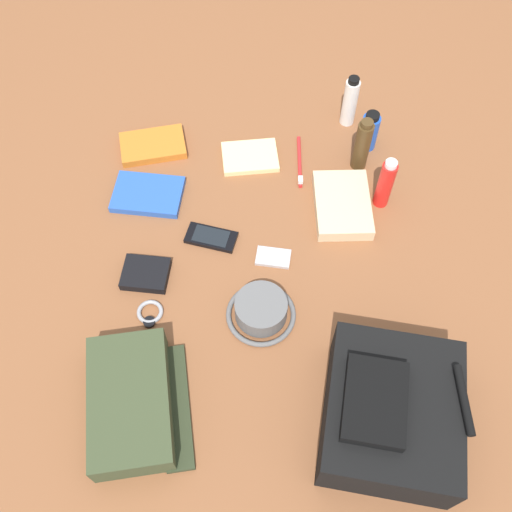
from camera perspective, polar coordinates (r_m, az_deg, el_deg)
The scene contains 17 objects.
ground_plane at distance 1.48m, azimuth 0.00°, elevation -1.04°, with size 2.64×2.02×0.02m, color brown.
backpack at distance 1.27m, azimuth 12.71°, elevation -14.39°, with size 0.35×0.32×0.16m.
toiletry_pouch at distance 1.31m, azimuth -11.69°, elevation -13.55°, with size 0.30×0.24×0.08m.
bucket_hat at distance 1.38m, azimuth 0.48°, elevation -5.23°, with size 0.16×0.16×0.06m.
toothpaste_tube at distance 1.72m, azimuth 8.97°, elevation 14.37°, with size 0.04×0.04×0.16m.
deodorant_spray at distance 1.68m, azimuth 10.77°, elevation 11.63°, with size 0.05×0.05×0.12m.
cologne_bottle at distance 1.61m, azimuth 10.12°, elevation 10.40°, with size 0.04×0.04×0.17m.
sunscreen_spray at distance 1.54m, azimuth 12.25°, elevation 6.77°, with size 0.04×0.04×0.16m.
paperback_novel at distance 1.70m, azimuth -9.81°, elevation 10.33°, with size 0.14×0.19×0.02m.
travel_guidebook at distance 1.60m, azimuth -10.28°, elevation 5.79°, with size 0.15×0.19×0.02m.
cell_phone at distance 1.50m, azimuth -4.31°, elevation 1.79°, with size 0.09×0.14×0.01m.
media_player at distance 1.47m, azimuth 1.64°, elevation -0.13°, with size 0.07×0.09×0.01m.
wristwatch at distance 1.42m, azimuth -10.10°, elevation -5.41°, with size 0.07×0.06×0.01m.
toothbrush at distance 1.64m, azimuth 4.19°, elevation 8.75°, with size 0.17×0.02×0.02m.
wallet at distance 1.46m, azimuth -10.50°, elevation -1.68°, with size 0.09×0.11×0.02m, color black.
notepad at distance 1.65m, azimuth -0.58°, elevation 9.44°, with size 0.11×0.15×0.02m, color beige.
folded_towel at distance 1.56m, azimuth 8.25°, elevation 4.85°, with size 0.20×0.14×0.04m, color beige.
Camera 1 is at (0.74, -0.02, 1.27)m, focal length 41.87 mm.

